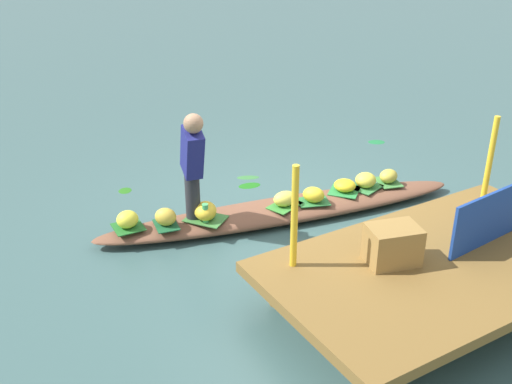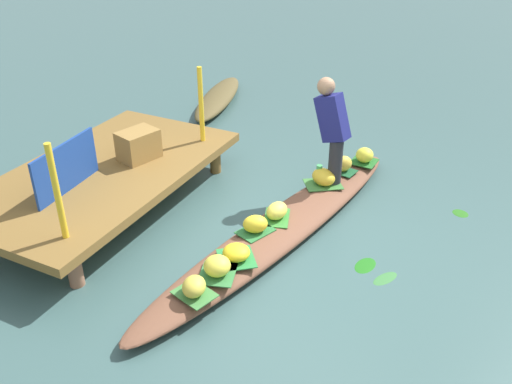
# 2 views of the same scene
# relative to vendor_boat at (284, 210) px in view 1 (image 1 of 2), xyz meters

# --- Properties ---
(canal_water) EXTENTS (40.00, 40.00, 0.00)m
(canal_water) POSITION_rel_vendor_boat_xyz_m (0.00, 0.00, -0.09)
(canal_water) COLOR #3A5957
(canal_water) RESTS_ON ground
(dock_platform) EXTENTS (3.20, 1.80, 0.45)m
(dock_platform) POSITION_rel_vendor_boat_xyz_m (-0.31, 2.09, 0.30)
(dock_platform) COLOR brown
(dock_platform) RESTS_ON ground
(vendor_boat) EXTENTS (4.38, 1.44, 0.19)m
(vendor_boat) POSITION_rel_vendor_boat_xyz_m (0.00, 0.00, 0.00)
(vendor_boat) COLOR brown
(vendor_boat) RESTS_ON ground
(leaf_mat_0) EXTENTS (0.32, 0.32, 0.01)m
(leaf_mat_0) POSITION_rel_vendor_boat_xyz_m (1.74, -0.36, 0.10)
(leaf_mat_0) COLOR #226626
(leaf_mat_0) RESTS_ON vendor_boat
(banana_bunch_0) EXTENTS (0.29, 0.28, 0.18)m
(banana_bunch_0) POSITION_rel_vendor_boat_xyz_m (1.74, -0.36, 0.19)
(banana_bunch_0) COLOR yellow
(banana_bunch_0) RESTS_ON vendor_boat
(leaf_mat_1) EXTENTS (0.45, 0.37, 0.01)m
(leaf_mat_1) POSITION_rel_vendor_boat_xyz_m (0.04, 0.07, 0.10)
(leaf_mat_1) COLOR #378331
(leaf_mat_1) RESTS_ON vendor_boat
(banana_bunch_1) EXTENTS (0.29, 0.22, 0.17)m
(banana_bunch_1) POSITION_rel_vendor_boat_xyz_m (0.04, 0.07, 0.18)
(banana_bunch_1) COLOR #EFDE4D
(banana_bunch_1) RESTS_ON vendor_boat
(leaf_mat_2) EXTENTS (0.50, 0.52, 0.01)m
(leaf_mat_2) POSITION_rel_vendor_boat_xyz_m (0.95, -0.11, 0.10)
(leaf_mat_2) COLOR #397635
(leaf_mat_2) RESTS_ON vendor_boat
(banana_bunch_2) EXTENTS (0.35, 0.38, 0.19)m
(banana_bunch_2) POSITION_rel_vendor_boat_xyz_m (0.95, -0.11, 0.19)
(banana_bunch_2) COLOR gold
(banana_bunch_2) RESTS_ON vendor_boat
(leaf_mat_3) EXTENTS (0.44, 0.41, 0.01)m
(leaf_mat_3) POSITION_rel_vendor_boat_xyz_m (-1.07, 0.15, 0.10)
(leaf_mat_3) COLOR #357A3D
(leaf_mat_3) RESTS_ON vendor_boat
(banana_bunch_3) EXTENTS (0.28, 0.27, 0.18)m
(banana_bunch_3) POSITION_rel_vendor_boat_xyz_m (-1.07, 0.15, 0.19)
(banana_bunch_3) COLOR yellow
(banana_bunch_3) RESTS_ON vendor_boat
(leaf_mat_4) EXTENTS (0.29, 0.36, 0.01)m
(leaf_mat_4) POSITION_rel_vendor_boat_xyz_m (1.37, -0.20, 0.10)
(leaf_mat_4) COLOR #19522D
(leaf_mat_4) RESTS_ON vendor_boat
(banana_bunch_4) EXTENTS (0.29, 0.29, 0.20)m
(banana_bunch_4) POSITION_rel_vendor_boat_xyz_m (1.37, -0.20, 0.20)
(banana_bunch_4) COLOR gold
(banana_bunch_4) RESTS_ON vendor_boat
(leaf_mat_5) EXTENTS (0.49, 0.49, 0.01)m
(leaf_mat_5) POSITION_rel_vendor_boat_xyz_m (-0.79, 0.10, 0.10)
(leaf_mat_5) COLOR #2A823D
(leaf_mat_5) RESTS_ON vendor_boat
(banana_bunch_5) EXTENTS (0.30, 0.30, 0.14)m
(banana_bunch_5) POSITION_rel_vendor_boat_xyz_m (-0.79, 0.10, 0.17)
(banana_bunch_5) COLOR yellow
(banana_bunch_5) RESTS_ON vendor_boat
(leaf_mat_6) EXTENTS (0.42, 0.37, 0.01)m
(leaf_mat_6) POSITION_rel_vendor_boat_xyz_m (-0.30, 0.15, 0.10)
(leaf_mat_6) COLOR #2B7236
(leaf_mat_6) RESTS_ON vendor_boat
(banana_bunch_6) EXTENTS (0.31, 0.32, 0.18)m
(banana_bunch_6) POSITION_rel_vendor_boat_xyz_m (-0.30, 0.15, 0.19)
(banana_bunch_6) COLOR yellow
(banana_bunch_6) RESTS_ON vendor_boat
(leaf_mat_7) EXTENTS (0.35, 0.41, 0.01)m
(leaf_mat_7) POSITION_rel_vendor_boat_xyz_m (-1.40, 0.18, 0.10)
(leaf_mat_7) COLOR #3F7E3B
(leaf_mat_7) RESTS_ON vendor_boat
(banana_bunch_7) EXTENTS (0.30, 0.27, 0.16)m
(banana_bunch_7) POSITION_rel_vendor_boat_xyz_m (-1.40, 0.18, 0.18)
(banana_bunch_7) COLOR gold
(banana_bunch_7) RESTS_ON vendor_boat
(vendor_person) EXTENTS (0.26, 0.45, 1.24)m
(vendor_person) POSITION_rel_vendor_boat_xyz_m (1.06, -0.13, 0.80)
(vendor_person) COLOR #28282D
(vendor_person) RESTS_ON vendor_boat
(water_bottle) EXTENTS (0.07, 0.07, 0.22)m
(water_bottle) POSITION_rel_vendor_boat_xyz_m (0.98, -0.04, 0.20)
(water_bottle) COLOR #46AD5E
(water_bottle) RESTS_ON vendor_boat
(market_banner) EXTENTS (0.96, 0.12, 0.52)m
(market_banner) POSITION_rel_vendor_boat_xyz_m (-0.81, 2.09, 0.62)
(market_banner) COLOR navy
(market_banner) RESTS_ON dock_platform
(railing_post_west) EXTENTS (0.06, 0.06, 0.94)m
(railing_post_west) POSITION_rel_vendor_boat_xyz_m (-1.51, 1.49, 0.83)
(railing_post_west) COLOR yellow
(railing_post_west) RESTS_ON dock_platform
(railing_post_east) EXTENTS (0.06, 0.06, 0.94)m
(railing_post_east) POSITION_rel_vendor_boat_xyz_m (0.89, 1.49, 0.83)
(railing_post_east) COLOR yellow
(railing_post_east) RESTS_ON dock_platform
(produce_crate) EXTENTS (0.51, 0.43, 0.34)m
(produce_crate) POSITION_rel_vendor_boat_xyz_m (0.13, 1.88, 0.53)
(produce_crate) COLOR olive
(produce_crate) RESTS_ON dock_platform
(drifting_plant_0) EXTENTS (0.31, 0.29, 0.01)m
(drifting_plant_0) POSITION_rel_vendor_boat_xyz_m (-2.55, -1.32, -0.09)
(drifting_plant_0) COLOR #1F753C
(drifting_plant_0) RESTS_ON ground
(drifting_plant_1) EXTENTS (0.24, 0.25, 0.01)m
(drifting_plant_1) POSITION_rel_vendor_boat_xyz_m (1.33, -1.63, -0.09)
(drifting_plant_1) COLOR #266819
(drifting_plant_1) RESTS_ON ground
(drifting_plant_2) EXTENTS (0.33, 0.25, 0.01)m
(drifting_plant_2) POSITION_rel_vendor_boat_xyz_m (-0.21, -1.19, -0.09)
(drifting_plant_2) COLOR #377538
(drifting_plant_2) RESTS_ON ground
(drifting_plant_3) EXTENTS (0.32, 0.23, 0.01)m
(drifting_plant_3) POSITION_rel_vendor_boat_xyz_m (-0.10, -0.96, -0.09)
(drifting_plant_3) COLOR #1D6B19
(drifting_plant_3) RESTS_ON ground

